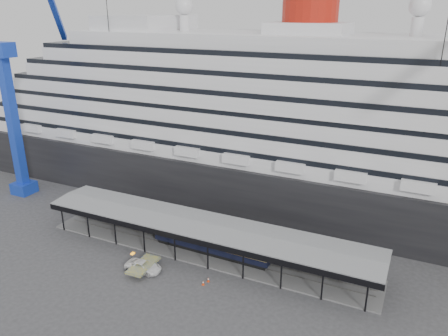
# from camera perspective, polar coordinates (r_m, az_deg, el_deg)

# --- Properties ---
(ground) EXTENTS (200.00, 200.00, 0.00)m
(ground) POSITION_cam_1_polar(r_m,az_deg,el_deg) (68.64, -4.67, -12.81)
(ground) COLOR #39393B
(ground) RESTS_ON ground
(cruise_ship) EXTENTS (130.00, 30.00, 43.90)m
(cruise_ship) POSITION_cam_1_polar(r_m,az_deg,el_deg) (88.73, 5.39, 7.76)
(cruise_ship) COLOR black
(cruise_ship) RESTS_ON ground
(platform_canopy) EXTENTS (56.00, 9.18, 5.30)m
(platform_canopy) POSITION_cam_1_polar(r_m,az_deg,el_deg) (71.15, -2.70, -9.25)
(platform_canopy) COLOR slate
(platform_canopy) RESTS_ON ground
(crane_blue) EXTENTS (22.63, 19.19, 47.60)m
(crane_blue) POSITION_cam_1_polar(r_m,az_deg,el_deg) (97.35, -25.63, 7.96)
(crane_blue) COLOR #193DC0
(crane_blue) RESTS_ON ground
(port_truck) EXTENTS (5.68, 2.77, 1.55)m
(port_truck) POSITION_cam_1_polar(r_m,az_deg,el_deg) (68.31, -10.49, -12.52)
(port_truck) COLOR white
(port_truck) RESTS_ON ground
(pullman_carriage) EXTENTS (20.09, 2.97, 19.68)m
(pullman_carriage) POSITION_cam_1_polar(r_m,az_deg,el_deg) (70.54, -1.65, -9.47)
(pullman_carriage) COLOR black
(pullman_carriage) RESTS_ON ground
(traffic_cone_left) EXTENTS (0.43, 0.43, 0.80)m
(traffic_cone_left) POSITION_cam_1_polar(r_m,az_deg,el_deg) (68.17, -9.25, -12.89)
(traffic_cone_left) COLOR red
(traffic_cone_left) RESTS_ON ground
(traffic_cone_mid) EXTENTS (0.43, 0.43, 0.70)m
(traffic_cone_mid) POSITION_cam_1_polar(r_m,az_deg,el_deg) (64.57, -2.74, -14.75)
(traffic_cone_mid) COLOR #ED3F0D
(traffic_cone_mid) RESTS_ON ground
(traffic_cone_right) EXTENTS (0.39, 0.39, 0.73)m
(traffic_cone_right) POSITION_cam_1_polar(r_m,az_deg,el_deg) (65.19, -2.07, -14.34)
(traffic_cone_right) COLOR red
(traffic_cone_right) RESTS_ON ground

